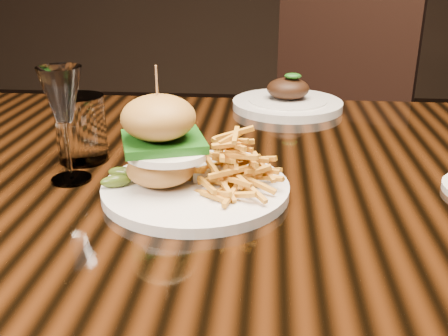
# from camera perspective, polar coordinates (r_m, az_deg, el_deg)

# --- Properties ---
(dining_table) EXTENTS (1.60, 0.90, 0.75)m
(dining_table) POSITION_cam_1_polar(r_m,az_deg,el_deg) (0.87, 3.46, -4.81)
(dining_table) COLOR black
(dining_table) RESTS_ON ground
(burger_plate) EXTENTS (0.27, 0.27, 0.18)m
(burger_plate) POSITION_cam_1_polar(r_m,az_deg,el_deg) (0.73, -3.29, 0.78)
(burger_plate) COLOR silver
(burger_plate) RESTS_ON dining_table
(ramekin) EXTENTS (0.09, 0.09, 0.04)m
(ramekin) POSITION_cam_1_polar(r_m,az_deg,el_deg) (0.78, -0.10, -0.35)
(ramekin) COLOR silver
(ramekin) RESTS_ON dining_table
(wine_glass) EXTENTS (0.06, 0.06, 0.17)m
(wine_glass) POSITION_cam_1_polar(r_m,az_deg,el_deg) (0.79, -17.20, 7.18)
(wine_glass) COLOR white
(wine_glass) RESTS_ON dining_table
(water_tumbler) EXTENTS (0.08, 0.08, 0.11)m
(water_tumbler) POSITION_cam_1_polar(r_m,az_deg,el_deg) (0.88, -15.27, 4.14)
(water_tumbler) COLOR white
(water_tumbler) RESTS_ON dining_table
(far_dish) EXTENTS (0.24, 0.24, 0.08)m
(far_dish) POSITION_cam_1_polar(r_m,az_deg,el_deg) (1.18, 6.92, 7.19)
(far_dish) COLOR silver
(far_dish) RESTS_ON dining_table
(chair_far) EXTENTS (0.61, 0.61, 0.95)m
(chair_far) POSITION_cam_1_polar(r_m,az_deg,el_deg) (1.75, 11.32, 4.07)
(chair_far) COLOR black
(chair_far) RESTS_ON ground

